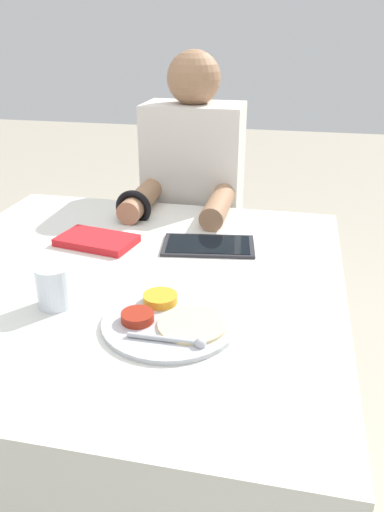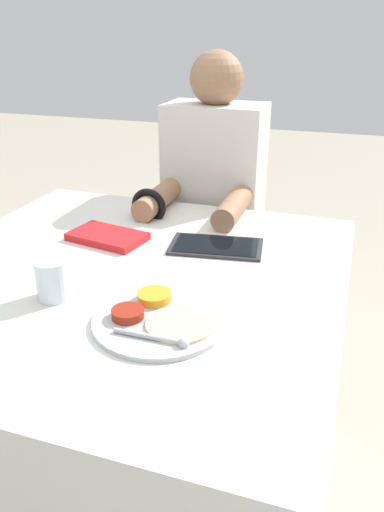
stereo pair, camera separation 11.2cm
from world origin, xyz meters
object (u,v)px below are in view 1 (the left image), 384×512
(tablet_device, at_px, (208,245))
(drinking_glass, at_px, (54,286))
(thali_tray, at_px, (169,320))
(red_notebook, at_px, (97,241))
(person_diner, at_px, (193,243))

(tablet_device, height_order, drinking_glass, drinking_glass)
(thali_tray, relative_size, red_notebook, 1.21)
(tablet_device, xyz_separation_m, person_diner, (-0.13, 0.44, -0.19))
(thali_tray, relative_size, tablet_device, 1.04)
(red_notebook, distance_m, tablet_device, 0.30)
(red_notebook, bearing_deg, drinking_glass, -83.13)
(person_diner, bearing_deg, tablet_device, -73.06)
(person_diner, xyz_separation_m, drinking_glass, (-0.12, -0.80, 0.23))
(person_diner, relative_size, drinking_glass, 14.08)
(person_diner, height_order, drinking_glass, person_diner)
(thali_tray, height_order, red_notebook, thali_tray)
(thali_tray, bearing_deg, red_notebook, 130.22)
(tablet_device, distance_m, drinking_glass, 0.44)
(thali_tray, relative_size, drinking_glass, 3.02)
(thali_tray, distance_m, drinking_glass, 0.25)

